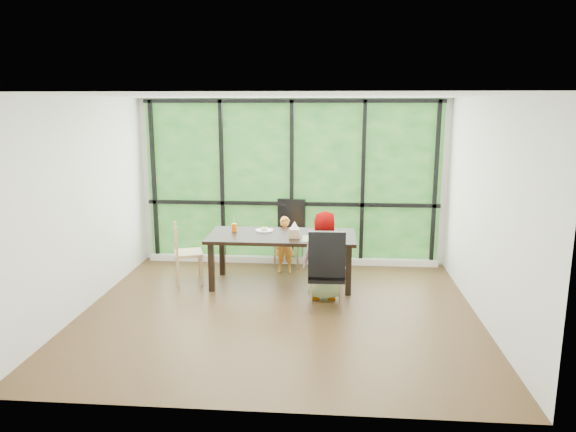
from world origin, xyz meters
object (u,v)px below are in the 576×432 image
at_px(child_toddler, 285,245).
at_px(chair_window_leather, 289,234).
at_px(green_cup, 341,236).
at_px(dining_table, 282,260).
at_px(plate_near, 321,238).
at_px(orange_cup, 234,227).
at_px(plate_far, 264,230).
at_px(child_older, 324,256).
at_px(tissue_box, 294,233).
at_px(chair_interior_leather, 326,269).
at_px(chair_end_beech, 188,253).

bearing_deg(child_toddler, chair_window_leather, 86.12).
bearing_deg(green_cup, chair_window_leather, 124.46).
xyz_separation_m(dining_table, green_cup, (0.85, -0.28, 0.44)).
bearing_deg(plate_near, orange_cup, 165.33).
relative_size(child_toddler, plate_far, 3.37).
height_order(dining_table, child_older, child_older).
relative_size(plate_far, tissue_box, 1.79).
bearing_deg(orange_cup, dining_table, -12.10).
relative_size(chair_window_leather, chair_interior_leather, 1.00).
relative_size(chair_end_beech, orange_cup, 7.71).
relative_size(plate_near, green_cup, 1.80).
bearing_deg(tissue_box, child_toddler, 105.25).
bearing_deg(plate_far, child_older, -39.59).
height_order(dining_table, chair_window_leather, chair_window_leather).
bearing_deg(child_toddler, tissue_box, -72.89).
relative_size(dining_table, green_cup, 16.94).
bearing_deg(orange_cup, green_cup, -15.48).
bearing_deg(plate_near, child_older, -80.68).
distance_m(chair_window_leather, orange_cup, 1.10).
height_order(chair_window_leather, child_older, child_older).
height_order(chair_window_leather, orange_cup, chair_window_leather).
height_order(chair_interior_leather, child_toddler, chair_interior_leather).
xyz_separation_m(child_toddler, tissue_box, (0.20, -0.72, 0.37)).
bearing_deg(dining_table, chair_interior_leather, -54.43).
xyz_separation_m(chair_window_leather, chair_end_beech, (-1.42, -0.93, -0.09)).
relative_size(green_cup, tissue_box, 0.84).
bearing_deg(orange_cup, plate_far, 7.54).
bearing_deg(orange_cup, chair_end_beech, -164.71).
height_order(child_toddler, tissue_box, child_toddler).
distance_m(dining_table, child_toddler, 0.58).
distance_m(chair_interior_leather, plate_far, 1.49).
height_order(chair_interior_leather, plate_near, chair_interior_leather).
xyz_separation_m(child_toddler, child_older, (0.63, -1.11, 0.16)).
bearing_deg(plate_near, child_toddler, 126.98).
bearing_deg(orange_cup, plate_near, -14.67).
relative_size(child_older, tissue_box, 8.15).
relative_size(chair_interior_leather, green_cup, 8.62).
bearing_deg(child_toddler, green_cup, -43.24).
bearing_deg(chair_window_leather, plate_near, -55.52).
relative_size(child_older, orange_cup, 10.36).
bearing_deg(chair_window_leather, orange_cup, -126.73).
xyz_separation_m(chair_window_leather, chair_interior_leather, (0.62, -1.83, 0.00)).
height_order(plate_near, tissue_box, tissue_box).
relative_size(plate_near, orange_cup, 1.93).
height_order(plate_far, plate_near, plate_far).
distance_m(chair_interior_leather, orange_cup, 1.77).
bearing_deg(green_cup, orange_cup, 164.52).
relative_size(chair_end_beech, plate_far, 3.40).
height_order(child_toddler, plate_near, child_toddler).
relative_size(plate_far, orange_cup, 2.27).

